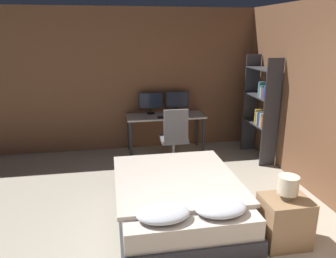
{
  "coord_description": "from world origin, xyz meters",
  "views": [
    {
      "loc": [
        -1.05,
        -2.17,
        2.28
      ],
      "look_at": [
        -0.15,
        2.81,
        0.75
      ],
      "focal_mm": 35.0,
      "sensor_mm": 36.0,
      "label": 1
    }
  ],
  "objects_px": {
    "computer_mouse": "(181,116)",
    "bookshelf": "(263,105)",
    "monitor_left": "(151,102)",
    "office_chair": "(174,142)",
    "monitor_right": "(177,101)",
    "desk": "(166,120)",
    "keyboard": "(167,117)",
    "bedside_lamp": "(288,185)",
    "bed": "(178,199)",
    "nightstand": "(284,221)"
  },
  "relations": [
    {
      "from": "monitor_right",
      "to": "computer_mouse",
      "type": "relative_size",
      "value": 6.56
    },
    {
      "from": "computer_mouse",
      "to": "bookshelf",
      "type": "distance_m",
      "value": 1.48
    },
    {
      "from": "bedside_lamp",
      "to": "office_chair",
      "type": "bearing_deg",
      "value": 107.47
    },
    {
      "from": "nightstand",
      "to": "desk",
      "type": "distance_m",
      "value": 3.21
    },
    {
      "from": "bed",
      "to": "bookshelf",
      "type": "distance_m",
      "value": 2.64
    },
    {
      "from": "keyboard",
      "to": "office_chair",
      "type": "xyz_separation_m",
      "value": [
        0.03,
        -0.52,
        -0.32
      ]
    },
    {
      "from": "bed",
      "to": "computer_mouse",
      "type": "distance_m",
      "value": 2.32
    },
    {
      "from": "desk",
      "to": "computer_mouse",
      "type": "height_order",
      "value": "computer_mouse"
    },
    {
      "from": "bed",
      "to": "bedside_lamp",
      "type": "bearing_deg",
      "value": -34.01
    },
    {
      "from": "bed",
      "to": "monitor_right",
      "type": "distance_m",
      "value": 2.72
    },
    {
      "from": "desk",
      "to": "bedside_lamp",
      "type": "bearing_deg",
      "value": -75.74
    },
    {
      "from": "nightstand",
      "to": "desk",
      "type": "bearing_deg",
      "value": 104.26
    },
    {
      "from": "bedside_lamp",
      "to": "monitor_left",
      "type": "xyz_separation_m",
      "value": [
        -1.05,
        3.28,
        0.26
      ]
    },
    {
      "from": "bed",
      "to": "monitor_left",
      "type": "bearing_deg",
      "value": 89.98
    },
    {
      "from": "bedside_lamp",
      "to": "bookshelf",
      "type": "xyz_separation_m",
      "value": [
        0.84,
        2.39,
        0.31
      ]
    },
    {
      "from": "bedside_lamp",
      "to": "monitor_left",
      "type": "relative_size",
      "value": 0.57
    },
    {
      "from": "nightstand",
      "to": "bed",
      "type": "bearing_deg",
      "value": 145.99
    },
    {
      "from": "computer_mouse",
      "to": "office_chair",
      "type": "xyz_separation_m",
      "value": [
        -0.24,
        -0.52,
        -0.33
      ]
    },
    {
      "from": "computer_mouse",
      "to": "desk",
      "type": "bearing_deg",
      "value": 146.35
    },
    {
      "from": "nightstand",
      "to": "bookshelf",
      "type": "bearing_deg",
      "value": 70.62
    },
    {
      "from": "desk",
      "to": "keyboard",
      "type": "relative_size",
      "value": 4.19
    },
    {
      "from": "bedside_lamp",
      "to": "computer_mouse",
      "type": "distance_m",
      "value": 2.96
    },
    {
      "from": "nightstand",
      "to": "computer_mouse",
      "type": "distance_m",
      "value": 3.0
    },
    {
      "from": "bed",
      "to": "computer_mouse",
      "type": "xyz_separation_m",
      "value": [
        0.53,
        2.21,
        0.49
      ]
    },
    {
      "from": "nightstand",
      "to": "monitor_right",
      "type": "distance_m",
      "value": 3.39
    },
    {
      "from": "nightstand",
      "to": "desk",
      "type": "height_order",
      "value": "desk"
    },
    {
      "from": "desk",
      "to": "keyboard",
      "type": "height_order",
      "value": "keyboard"
    },
    {
      "from": "office_chair",
      "to": "bookshelf",
      "type": "distance_m",
      "value": 1.7
    },
    {
      "from": "monitor_right",
      "to": "office_chair",
      "type": "bearing_deg",
      "value": -104.53
    },
    {
      "from": "nightstand",
      "to": "keyboard",
      "type": "distance_m",
      "value": 3.06
    },
    {
      "from": "office_chair",
      "to": "bookshelf",
      "type": "xyz_separation_m",
      "value": [
        1.6,
        -0.01,
        0.59
      ]
    },
    {
      "from": "office_chair",
      "to": "monitor_right",
      "type": "bearing_deg",
      "value": 75.47
    },
    {
      "from": "bed",
      "to": "office_chair",
      "type": "bearing_deg",
      "value": 80.19
    },
    {
      "from": "monitor_right",
      "to": "monitor_left",
      "type": "bearing_deg",
      "value": 180.0
    },
    {
      "from": "desk",
      "to": "monitor_right",
      "type": "relative_size",
      "value": 3.24
    },
    {
      "from": "nightstand",
      "to": "keyboard",
      "type": "height_order",
      "value": "keyboard"
    },
    {
      "from": "bookshelf",
      "to": "monitor_right",
      "type": "bearing_deg",
      "value": 147.05
    },
    {
      "from": "computer_mouse",
      "to": "bookshelf",
      "type": "height_order",
      "value": "bookshelf"
    },
    {
      "from": "monitor_left",
      "to": "desk",
      "type": "bearing_deg",
      "value": -34.99
    },
    {
      "from": "nightstand",
      "to": "bedside_lamp",
      "type": "xyz_separation_m",
      "value": [
        0.0,
        0.0,
        0.43
      ]
    },
    {
      "from": "monitor_left",
      "to": "office_chair",
      "type": "relative_size",
      "value": 0.45
    },
    {
      "from": "bed",
      "to": "desk",
      "type": "height_order",
      "value": "desk"
    },
    {
      "from": "computer_mouse",
      "to": "bookshelf",
      "type": "xyz_separation_m",
      "value": [
        1.36,
        -0.53,
        0.27
      ]
    },
    {
      "from": "monitor_right",
      "to": "keyboard",
      "type": "xyz_separation_m",
      "value": [
        -0.26,
        -0.36,
        -0.23
      ]
    },
    {
      "from": "nightstand",
      "to": "monitor_left",
      "type": "bearing_deg",
      "value": 107.71
    },
    {
      "from": "nightstand",
      "to": "office_chair",
      "type": "relative_size",
      "value": 0.53
    },
    {
      "from": "monitor_right",
      "to": "bookshelf",
      "type": "distance_m",
      "value": 1.63
    },
    {
      "from": "bedside_lamp",
      "to": "bookshelf",
      "type": "bearing_deg",
      "value": 70.62
    },
    {
      "from": "desk",
      "to": "computer_mouse",
      "type": "xyz_separation_m",
      "value": [
        0.27,
        -0.18,
        0.11
      ]
    },
    {
      "from": "office_chair",
      "to": "keyboard",
      "type": "bearing_deg",
      "value": 93.54
    }
  ]
}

